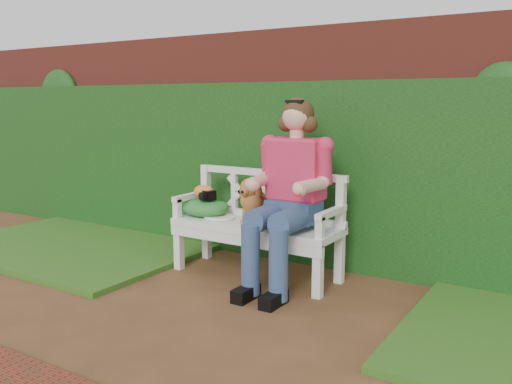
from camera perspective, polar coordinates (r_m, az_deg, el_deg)
The scene contains 11 objects.
ground at distance 3.84m, azimuth -4.38°, elevation -13.86°, with size 60.00×60.00×0.00m, color #4C2F1B.
brick_wall at distance 5.19m, azimuth 8.01°, elevation 4.78°, with size 10.00×0.30×2.20m, color maroon.
ivy_hedge at distance 5.02m, azimuth 6.92°, elevation 1.77°, with size 10.00×0.18×1.70m, color #2B6022.
grass_left at distance 6.04m, azimuth -17.87°, elevation -5.30°, with size 2.60×2.00×0.05m, color #1D4417.
garden_bench at distance 4.78m, azimuth 0.00°, elevation -6.04°, with size 1.58×0.60×0.48m, color white, non-canonical shape.
seated_woman at distance 4.46m, azimuth 3.90°, elevation 0.24°, with size 0.68×0.91×1.61m, color #EC2F6E, non-canonical shape.
dog at distance 4.70m, azimuth -0.05°, elevation -0.78°, with size 0.27×0.36×0.40m, color #9D672D, non-canonical shape.
tennis_racket at distance 4.90m, azimuth -4.15°, elevation -2.62°, with size 0.56×0.24×0.03m, color silver, non-canonical shape.
green_bag at distance 5.00m, azimuth -5.46°, elevation -1.62°, with size 0.47×0.36×0.16m, color #1E8330, non-canonical shape.
camera_item at distance 4.93m, azimuth -5.08°, elevation -0.31°, with size 0.13×0.10×0.09m, color black.
baseball_glove at distance 4.99m, azimuth -5.52°, elevation 0.03°, with size 0.20×0.15×0.13m, color orange.
Camera 1 is at (2.10, -2.83, 1.53)m, focal length 38.00 mm.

